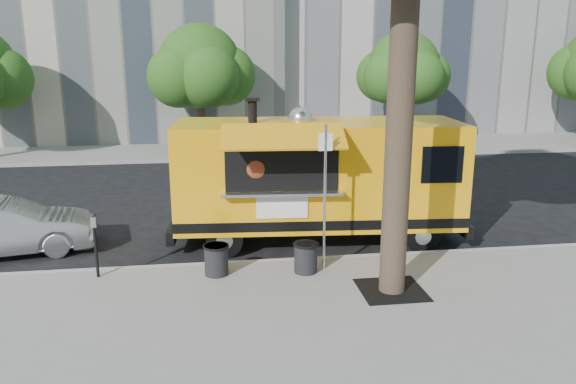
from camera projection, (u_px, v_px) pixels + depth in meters
The scene contains 13 objects.
ground at pixel (244, 253), 12.95m from camera, with size 120.00×120.00×0.00m, color black.
sidewalk at pixel (260, 334), 9.09m from camera, with size 60.00×6.00×0.15m, color gray.
curb at pixel (247, 265), 12.04m from camera, with size 60.00×0.14×0.16m, color #999993.
far_sidewalk at pixel (225, 149), 25.88m from camera, with size 60.00×5.00×0.15m, color gray.
tree_well at pixel (391, 290), 10.58m from camera, with size 1.20×1.20×0.02m, color black.
far_tree_b at pixel (200, 67), 24.05m from camera, with size 3.60×3.60×5.50m.
far_tree_c at pixel (404, 69), 25.01m from camera, with size 3.24×3.24×5.21m.
sign_post at pixel (325, 189), 11.22m from camera, with size 0.28×0.06×3.00m.
parking_meter at pixel (95, 237), 11.00m from camera, with size 0.11×0.11×1.33m.
food_truck at pixel (317, 176), 13.34m from camera, with size 7.14×3.49×3.46m.
sedan at pixel (4, 228), 12.68m from camera, with size 1.36×3.89×1.28m, color #A9ADB0.
trash_bin_left at pixel (216, 259), 11.25m from camera, with size 0.52×0.52×0.62m.
trash_bin_right at pixel (306, 257), 11.38m from camera, with size 0.51×0.51×0.61m.
Camera 1 is at (-0.71, -12.22, 4.57)m, focal length 35.00 mm.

